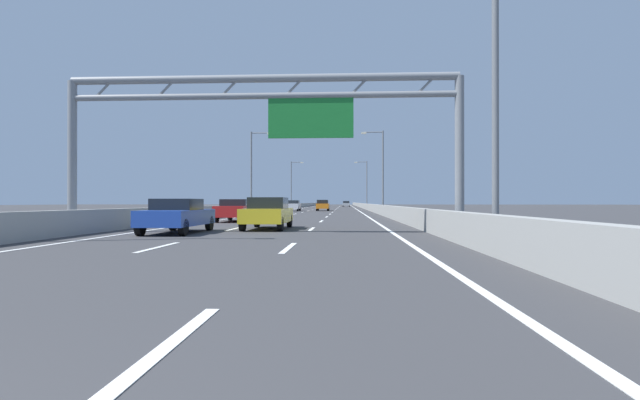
% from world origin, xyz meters
% --- Properties ---
extents(ground_plane, '(260.00, 260.00, 0.00)m').
position_xyz_m(ground_plane, '(0.00, 100.00, 0.00)').
color(ground_plane, '#38383A').
extents(lane_dash_left_1, '(0.16, 3.00, 0.01)m').
position_xyz_m(lane_dash_left_1, '(-1.80, 12.50, 0.01)').
color(lane_dash_left_1, white).
rests_on(lane_dash_left_1, ground_plane).
extents(lane_dash_left_2, '(0.16, 3.00, 0.01)m').
position_xyz_m(lane_dash_left_2, '(-1.80, 21.50, 0.01)').
color(lane_dash_left_2, white).
rests_on(lane_dash_left_2, ground_plane).
extents(lane_dash_left_3, '(0.16, 3.00, 0.01)m').
position_xyz_m(lane_dash_left_3, '(-1.80, 30.50, 0.01)').
color(lane_dash_left_3, white).
rests_on(lane_dash_left_3, ground_plane).
extents(lane_dash_left_4, '(0.16, 3.00, 0.01)m').
position_xyz_m(lane_dash_left_4, '(-1.80, 39.50, 0.01)').
color(lane_dash_left_4, white).
rests_on(lane_dash_left_4, ground_plane).
extents(lane_dash_left_5, '(0.16, 3.00, 0.01)m').
position_xyz_m(lane_dash_left_5, '(-1.80, 48.50, 0.01)').
color(lane_dash_left_5, white).
rests_on(lane_dash_left_5, ground_plane).
extents(lane_dash_left_6, '(0.16, 3.00, 0.01)m').
position_xyz_m(lane_dash_left_6, '(-1.80, 57.50, 0.01)').
color(lane_dash_left_6, white).
rests_on(lane_dash_left_6, ground_plane).
extents(lane_dash_left_7, '(0.16, 3.00, 0.01)m').
position_xyz_m(lane_dash_left_7, '(-1.80, 66.50, 0.01)').
color(lane_dash_left_7, white).
rests_on(lane_dash_left_7, ground_plane).
extents(lane_dash_left_8, '(0.16, 3.00, 0.01)m').
position_xyz_m(lane_dash_left_8, '(-1.80, 75.50, 0.01)').
color(lane_dash_left_8, white).
rests_on(lane_dash_left_8, ground_plane).
extents(lane_dash_left_9, '(0.16, 3.00, 0.01)m').
position_xyz_m(lane_dash_left_9, '(-1.80, 84.50, 0.01)').
color(lane_dash_left_9, white).
rests_on(lane_dash_left_9, ground_plane).
extents(lane_dash_left_10, '(0.16, 3.00, 0.01)m').
position_xyz_m(lane_dash_left_10, '(-1.80, 93.50, 0.01)').
color(lane_dash_left_10, white).
rests_on(lane_dash_left_10, ground_plane).
extents(lane_dash_left_11, '(0.16, 3.00, 0.01)m').
position_xyz_m(lane_dash_left_11, '(-1.80, 102.50, 0.01)').
color(lane_dash_left_11, white).
rests_on(lane_dash_left_11, ground_plane).
extents(lane_dash_left_12, '(0.16, 3.00, 0.01)m').
position_xyz_m(lane_dash_left_12, '(-1.80, 111.50, 0.01)').
color(lane_dash_left_12, white).
rests_on(lane_dash_left_12, ground_plane).
extents(lane_dash_left_13, '(0.16, 3.00, 0.01)m').
position_xyz_m(lane_dash_left_13, '(-1.80, 120.50, 0.01)').
color(lane_dash_left_13, white).
rests_on(lane_dash_left_13, ground_plane).
extents(lane_dash_left_14, '(0.16, 3.00, 0.01)m').
position_xyz_m(lane_dash_left_14, '(-1.80, 129.50, 0.01)').
color(lane_dash_left_14, white).
rests_on(lane_dash_left_14, ground_plane).
extents(lane_dash_left_15, '(0.16, 3.00, 0.01)m').
position_xyz_m(lane_dash_left_15, '(-1.80, 138.50, 0.01)').
color(lane_dash_left_15, white).
rests_on(lane_dash_left_15, ground_plane).
extents(lane_dash_left_16, '(0.16, 3.00, 0.01)m').
position_xyz_m(lane_dash_left_16, '(-1.80, 147.50, 0.01)').
color(lane_dash_left_16, white).
rests_on(lane_dash_left_16, ground_plane).
extents(lane_dash_left_17, '(0.16, 3.00, 0.01)m').
position_xyz_m(lane_dash_left_17, '(-1.80, 156.50, 0.01)').
color(lane_dash_left_17, white).
rests_on(lane_dash_left_17, ground_plane).
extents(lane_dash_right_0, '(0.16, 3.00, 0.01)m').
position_xyz_m(lane_dash_right_0, '(1.80, 3.50, 0.01)').
color(lane_dash_right_0, white).
rests_on(lane_dash_right_0, ground_plane).
extents(lane_dash_right_1, '(0.16, 3.00, 0.01)m').
position_xyz_m(lane_dash_right_1, '(1.80, 12.50, 0.01)').
color(lane_dash_right_1, white).
rests_on(lane_dash_right_1, ground_plane).
extents(lane_dash_right_2, '(0.16, 3.00, 0.01)m').
position_xyz_m(lane_dash_right_2, '(1.80, 21.50, 0.01)').
color(lane_dash_right_2, white).
rests_on(lane_dash_right_2, ground_plane).
extents(lane_dash_right_3, '(0.16, 3.00, 0.01)m').
position_xyz_m(lane_dash_right_3, '(1.80, 30.50, 0.01)').
color(lane_dash_right_3, white).
rests_on(lane_dash_right_3, ground_plane).
extents(lane_dash_right_4, '(0.16, 3.00, 0.01)m').
position_xyz_m(lane_dash_right_4, '(1.80, 39.50, 0.01)').
color(lane_dash_right_4, white).
rests_on(lane_dash_right_4, ground_plane).
extents(lane_dash_right_5, '(0.16, 3.00, 0.01)m').
position_xyz_m(lane_dash_right_5, '(1.80, 48.50, 0.01)').
color(lane_dash_right_5, white).
rests_on(lane_dash_right_5, ground_plane).
extents(lane_dash_right_6, '(0.16, 3.00, 0.01)m').
position_xyz_m(lane_dash_right_6, '(1.80, 57.50, 0.01)').
color(lane_dash_right_6, white).
rests_on(lane_dash_right_6, ground_plane).
extents(lane_dash_right_7, '(0.16, 3.00, 0.01)m').
position_xyz_m(lane_dash_right_7, '(1.80, 66.50, 0.01)').
color(lane_dash_right_7, white).
rests_on(lane_dash_right_7, ground_plane).
extents(lane_dash_right_8, '(0.16, 3.00, 0.01)m').
position_xyz_m(lane_dash_right_8, '(1.80, 75.50, 0.01)').
color(lane_dash_right_8, white).
rests_on(lane_dash_right_8, ground_plane).
extents(lane_dash_right_9, '(0.16, 3.00, 0.01)m').
position_xyz_m(lane_dash_right_9, '(1.80, 84.50, 0.01)').
color(lane_dash_right_9, white).
rests_on(lane_dash_right_9, ground_plane).
extents(lane_dash_right_10, '(0.16, 3.00, 0.01)m').
position_xyz_m(lane_dash_right_10, '(1.80, 93.50, 0.01)').
color(lane_dash_right_10, white).
rests_on(lane_dash_right_10, ground_plane).
extents(lane_dash_right_11, '(0.16, 3.00, 0.01)m').
position_xyz_m(lane_dash_right_11, '(1.80, 102.50, 0.01)').
color(lane_dash_right_11, white).
rests_on(lane_dash_right_11, ground_plane).
extents(lane_dash_right_12, '(0.16, 3.00, 0.01)m').
position_xyz_m(lane_dash_right_12, '(1.80, 111.50, 0.01)').
color(lane_dash_right_12, white).
rests_on(lane_dash_right_12, ground_plane).
extents(lane_dash_right_13, '(0.16, 3.00, 0.01)m').
position_xyz_m(lane_dash_right_13, '(1.80, 120.50, 0.01)').
color(lane_dash_right_13, white).
rests_on(lane_dash_right_13, ground_plane).
extents(lane_dash_right_14, '(0.16, 3.00, 0.01)m').
position_xyz_m(lane_dash_right_14, '(1.80, 129.50, 0.01)').
color(lane_dash_right_14, white).
rests_on(lane_dash_right_14, ground_plane).
extents(lane_dash_right_15, '(0.16, 3.00, 0.01)m').
position_xyz_m(lane_dash_right_15, '(1.80, 138.50, 0.01)').
color(lane_dash_right_15, white).
rests_on(lane_dash_right_15, ground_plane).
extents(lane_dash_right_16, '(0.16, 3.00, 0.01)m').
position_xyz_m(lane_dash_right_16, '(1.80, 147.50, 0.01)').
color(lane_dash_right_16, white).
rests_on(lane_dash_right_16, ground_plane).
extents(lane_dash_right_17, '(0.16, 3.00, 0.01)m').
position_xyz_m(lane_dash_right_17, '(1.80, 156.50, 0.01)').
color(lane_dash_right_17, white).
rests_on(lane_dash_right_17, ground_plane).
extents(edge_line_left, '(0.16, 176.00, 0.01)m').
position_xyz_m(edge_line_left, '(-5.25, 88.00, 0.01)').
color(edge_line_left, white).
rests_on(edge_line_left, ground_plane).
extents(edge_line_right, '(0.16, 176.00, 0.01)m').
position_xyz_m(edge_line_right, '(5.25, 88.00, 0.01)').
color(edge_line_right, white).
rests_on(edge_line_right, ground_plane).
extents(barrier_left, '(0.45, 220.00, 0.95)m').
position_xyz_m(barrier_left, '(-6.90, 110.00, 0.47)').
color(barrier_left, '#9E9E99').
rests_on(barrier_left, ground_plane).
extents(barrier_right, '(0.45, 220.00, 0.95)m').
position_xyz_m(barrier_right, '(6.90, 110.00, 0.47)').
color(barrier_right, '#9E9E99').
rests_on(barrier_right, ground_plane).
extents(sign_gantry, '(15.99, 0.36, 6.36)m').
position_xyz_m(sign_gantry, '(0.26, 18.63, 4.83)').
color(sign_gantry, gray).
rests_on(sign_gantry, ground_plane).
extents(streetlamp_right_near, '(2.58, 0.28, 9.50)m').
position_xyz_m(streetlamp_right_near, '(7.47, 13.72, 5.40)').
color(streetlamp_right_near, slate).
rests_on(streetlamp_right_near, ground_plane).
extents(streetlamp_left_mid, '(2.58, 0.28, 9.50)m').
position_xyz_m(streetlamp_left_mid, '(-7.47, 55.67, 5.40)').
color(streetlamp_left_mid, slate).
rests_on(streetlamp_left_mid, ground_plane).
extents(streetlamp_right_mid, '(2.58, 0.28, 9.50)m').
position_xyz_m(streetlamp_right_mid, '(7.47, 55.67, 5.40)').
color(streetlamp_right_mid, slate).
rests_on(streetlamp_right_mid, ground_plane).
extents(streetlamp_left_far, '(2.58, 0.28, 9.50)m').
position_xyz_m(streetlamp_left_far, '(-7.47, 97.61, 5.40)').
color(streetlamp_left_far, slate).
rests_on(streetlamp_left_far, ground_plane).
extents(streetlamp_right_far, '(2.58, 0.28, 9.50)m').
position_xyz_m(streetlamp_right_far, '(7.47, 97.61, 5.40)').
color(streetlamp_right_far, slate).
rests_on(streetlamp_right_far, ground_plane).
extents(green_car, '(1.80, 4.24, 1.52)m').
position_xyz_m(green_car, '(-3.76, 43.21, 0.77)').
color(green_car, '#1E7A38').
rests_on(green_car, ground_plane).
extents(yellow_car, '(1.84, 4.50, 1.46)m').
position_xyz_m(yellow_car, '(-0.23, 21.59, 0.75)').
color(yellow_car, yellow).
rests_on(yellow_car, ground_plane).
extents(orange_car, '(1.72, 4.22, 1.53)m').
position_xyz_m(orange_car, '(0.20, 66.94, 0.78)').
color(orange_car, orange).
rests_on(orange_car, ground_plane).
extents(blue_car, '(1.84, 4.50, 1.38)m').
position_xyz_m(blue_car, '(-3.41, 18.58, 0.71)').
color(blue_car, '#2347AD').
rests_on(blue_car, ground_plane).
extents(white_car, '(1.71, 4.16, 1.46)m').
position_xyz_m(white_car, '(-3.73, 65.03, 0.75)').
color(white_car, silver).
rests_on(white_car, ground_plane).
extents(red_car, '(1.87, 4.60, 1.42)m').
position_xyz_m(red_car, '(-3.60, 29.91, 0.74)').
color(red_car, red).
rests_on(red_car, ground_plane).
extents(silver_car, '(1.84, 4.46, 1.47)m').
position_xyz_m(silver_car, '(3.58, 123.69, 0.74)').
color(silver_car, '#A8ADB2').
rests_on(silver_car, ground_plane).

